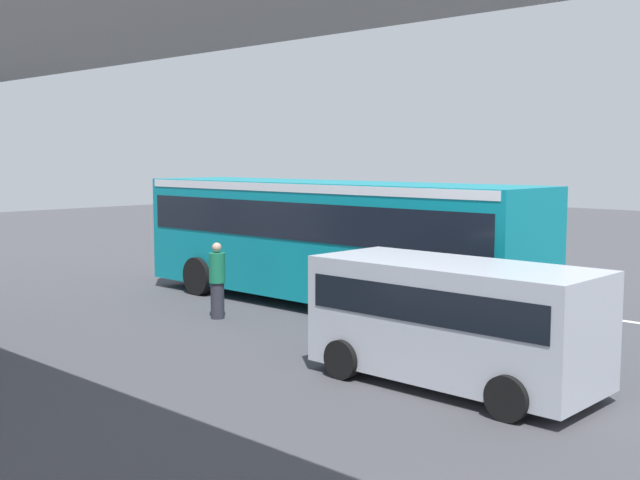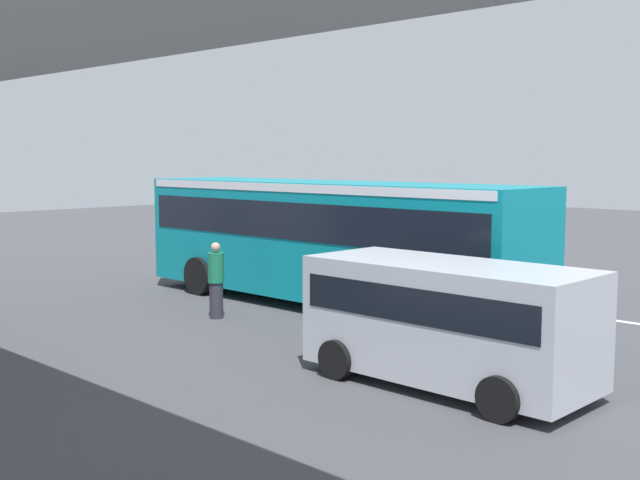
{
  "view_description": "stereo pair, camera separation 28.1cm",
  "coord_description": "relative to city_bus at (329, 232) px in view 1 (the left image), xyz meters",
  "views": [
    {
      "loc": [
        -12.89,
        15.72,
        3.77
      ],
      "look_at": [
        1.22,
        0.75,
        1.6
      ],
      "focal_mm": 44.28,
      "sensor_mm": 36.0,
      "label": 1
    },
    {
      "loc": [
        -13.09,
        15.53,
        3.77
      ],
      "look_at": [
        1.22,
        0.75,
        1.6
      ],
      "focal_mm": 44.28,
      "sensor_mm": 36.0,
      "label": 2
    }
  ],
  "objects": [
    {
      "name": "ground",
      "position": [
        -0.53,
        -1.17,
        -1.88
      ],
      "size": [
        80.0,
        80.0,
        0.0
      ],
      "primitive_type": "plane",
      "color": "#424247"
    },
    {
      "name": "city_bus",
      "position": [
        0.0,
        0.0,
        0.0
      ],
      "size": [
        11.54,
        2.85,
        3.15
      ],
      "color": "#0C8493",
      "rests_on": "ground"
    },
    {
      "name": "parked_van",
      "position": [
        -6.27,
        3.76,
        -0.7
      ],
      "size": [
        4.8,
        2.17,
        2.05
      ],
      "color": "#B7BCC6",
      "rests_on": "ground"
    },
    {
      "name": "pedestrian",
      "position": [
        0.81,
        2.96,
        -1.0
      ],
      "size": [
        0.38,
        0.38,
        1.79
      ],
      "color": "#2D2D38",
      "rests_on": "ground"
    },
    {
      "name": "lane_dash_leftmost",
      "position": [
        -6.53,
        -3.29,
        -1.88
      ],
      "size": [
        2.0,
        0.2,
        0.01
      ],
      "primitive_type": "cube",
      "color": "silver",
      "rests_on": "ground"
    },
    {
      "name": "lane_dash_left",
      "position": [
        -2.53,
        -3.29,
        -1.88
      ],
      "size": [
        2.0,
        0.2,
        0.01
      ],
      "primitive_type": "cube",
      "color": "silver",
      "rests_on": "ground"
    },
    {
      "name": "lane_dash_centre",
      "position": [
        1.47,
        -3.29,
        -1.88
      ],
      "size": [
        2.0,
        0.2,
        0.01
      ],
      "primitive_type": "cube",
      "color": "silver",
      "rests_on": "ground"
    },
    {
      "name": "lane_dash_right",
      "position": [
        5.47,
        -3.29,
        -1.88
      ],
      "size": [
        2.0,
        0.2,
        0.01
      ],
      "primitive_type": "cube",
      "color": "silver",
      "rests_on": "ground"
    }
  ]
}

